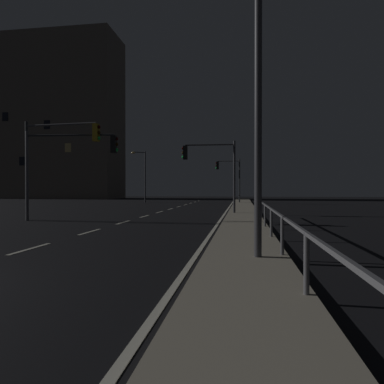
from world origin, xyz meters
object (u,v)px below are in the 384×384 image
traffic_light_mid_left (210,162)px  street_lamp_across_street (143,171)px  building_distant (53,119)px  street_lamp_mid_block (250,77)px  traffic_light_far_left (57,149)px  traffic_light_near_left (68,156)px  traffic_light_overhead_east (229,172)px

traffic_light_mid_left → street_lamp_across_street: bearing=119.0°
traffic_light_mid_left → building_distant: 49.13m
street_lamp_across_street → street_lamp_mid_block: bearing=-69.5°
street_lamp_mid_block → street_lamp_across_street: size_ratio=1.08×
traffic_light_far_left → street_lamp_across_street: (-2.39, 24.51, 0.01)m
traffic_light_mid_left → building_distant: building_distant is taller
traffic_light_near_left → traffic_light_overhead_east: bearing=71.4°
traffic_light_far_left → building_distant: size_ratio=0.19×
traffic_light_far_left → traffic_light_overhead_east: 25.06m
traffic_light_mid_left → traffic_light_far_left: 9.85m
traffic_light_mid_left → traffic_light_near_left: size_ratio=0.94×
traffic_light_overhead_east → street_lamp_mid_block: (1.70, -33.08, 0.65)m
traffic_light_far_left → building_distant: (-24.38, 40.91, 10.69)m
street_lamp_across_street → building_distant: size_ratio=0.22×
traffic_light_far_left → building_distant: bearing=120.8°
traffic_light_far_left → street_lamp_across_street: bearing=95.6°
traffic_light_near_left → building_distant: bearing=121.4°
traffic_light_far_left → traffic_light_near_left: 0.82m
traffic_light_far_left → traffic_light_mid_left: bearing=35.3°
building_distant → traffic_light_overhead_east: bearing=-27.8°
street_lamp_across_street → traffic_light_far_left: bearing=-84.4°
traffic_light_far_left → traffic_light_overhead_east: traffic_light_far_left is taller
traffic_light_far_left → building_distant: 48.81m
street_lamp_mid_block → building_distant: building_distant is taller
traffic_light_near_left → building_distant: building_distant is taller
traffic_light_overhead_east → street_lamp_across_street: size_ratio=0.80×
street_lamp_mid_block → traffic_light_overhead_east: bearing=92.9°
traffic_light_near_left → building_distant: size_ratio=0.18×
traffic_light_near_left → street_lamp_across_street: street_lamp_across_street is taller
street_lamp_mid_block → traffic_light_near_left: bearing=135.6°
traffic_light_overhead_east → building_distant: 38.89m
traffic_light_mid_left → traffic_light_overhead_east: size_ratio=0.94×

